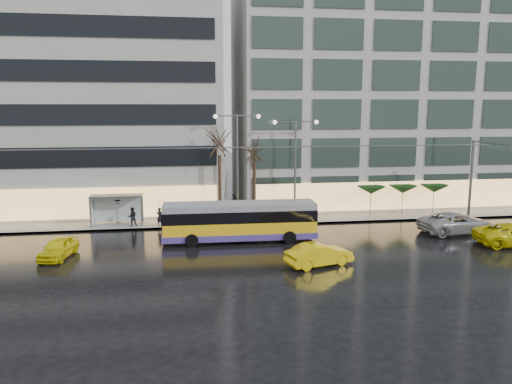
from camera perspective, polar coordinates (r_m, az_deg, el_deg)
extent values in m
plane|color=black|center=(32.50, -3.54, -7.82)|extent=(140.00, 140.00, 0.00)
cube|color=gray|center=(46.15, -2.53, -2.45)|extent=(80.00, 10.00, 0.15)
cube|color=slate|center=(41.35, -1.83, -3.87)|extent=(80.00, 0.10, 0.15)
cube|color=#9F9D98|center=(51.71, -23.86, 10.41)|extent=(34.00, 14.00, 22.00)
cube|color=#9F9D98|center=(54.41, 15.34, 12.39)|extent=(32.00, 14.00, 25.00)
cube|color=yellow|center=(36.77, -1.87, -4.16)|extent=(11.13, 2.53, 1.39)
cube|color=#4F3B93|center=(36.88, -1.87, -4.86)|extent=(11.17, 2.57, 0.46)
cube|color=black|center=(36.54, -1.88, -2.61)|extent=(11.15, 2.55, 0.83)
cube|color=gray|center=(36.40, -1.89, -1.62)|extent=(11.13, 2.53, 0.46)
cube|color=black|center=(37.47, 6.64, -2.58)|extent=(0.10, 2.13, 1.20)
cube|color=black|center=(36.49, -10.63, -3.01)|extent=(0.10, 2.13, 1.20)
cylinder|color=black|center=(38.46, 3.20, -4.33)|extent=(0.93, 0.34, 0.92)
cylinder|color=black|center=(36.27, 3.86, -5.20)|extent=(0.93, 0.34, 0.92)
cylinder|color=black|center=(37.87, -7.35, -4.62)|extent=(0.93, 0.34, 0.92)
cylinder|color=black|center=(35.63, -7.35, -5.53)|extent=(0.93, 0.34, 0.92)
cylinder|color=#595B60|center=(36.96, -3.45, 0.65)|extent=(0.13, 3.44, 2.43)
cylinder|color=#595B60|center=(37.41, -3.50, 0.76)|extent=(0.13, 3.44, 2.43)
cylinder|color=#595B60|center=(46.82, 23.34, 1.20)|extent=(0.24, 0.24, 7.00)
cube|color=#595B60|center=(44.39, 25.32, 5.06)|extent=(0.10, 5.00, 0.10)
cylinder|color=#595B60|center=(36.94, -2.86, 5.07)|extent=(42.00, 0.04, 0.04)
cylinder|color=#595B60|center=(37.43, -2.93, 5.13)|extent=(42.00, 0.04, 0.04)
cube|color=#595B60|center=(42.37, -15.64, -0.41)|extent=(4.20, 1.60, 0.12)
cube|color=silver|center=(43.28, -15.45, -1.88)|extent=(4.00, 0.05, 2.20)
cube|color=white|center=(42.91, -18.28, -2.12)|extent=(0.10, 1.40, 2.20)
cylinder|color=#595B60|center=(42.23, -18.38, -2.31)|extent=(0.10, 0.10, 2.40)
cylinder|color=#595B60|center=(43.58, -18.06, -1.93)|extent=(0.10, 0.10, 2.40)
cylinder|color=#595B60|center=(41.71, -12.96, -2.21)|extent=(0.10, 0.10, 2.40)
cylinder|color=#595B60|center=(43.07, -12.81, -1.83)|extent=(0.10, 0.10, 2.40)
cylinder|color=#595B60|center=(42.25, -2.14, 2.72)|extent=(0.18, 0.18, 9.00)
cylinder|color=#595B60|center=(41.86, -3.42, 8.69)|extent=(1.80, 0.10, 0.10)
cylinder|color=#595B60|center=(42.05, -0.94, 8.71)|extent=(1.80, 0.10, 0.10)
sphere|color=#FFF2CC|center=(41.79, -4.66, 8.60)|extent=(0.36, 0.36, 0.36)
sphere|color=#FFF2CC|center=(42.18, 0.28, 8.64)|extent=(0.36, 0.36, 0.36)
cylinder|color=#595B60|center=(43.10, 4.49, 2.50)|extent=(0.18, 0.18, 8.50)
cylinder|color=#595B60|center=(42.60, 3.37, 8.03)|extent=(1.80, 0.10, 0.10)
cylinder|color=#595B60|center=(43.00, 5.75, 8.02)|extent=(1.80, 0.10, 0.10)
sphere|color=#FFF2CC|center=(42.42, 2.17, 7.97)|extent=(0.36, 0.36, 0.36)
sphere|color=#FFF2CC|center=(43.22, 6.91, 7.94)|extent=(0.36, 0.36, 0.36)
cylinder|color=black|center=(42.56, -4.16, 0.44)|extent=(0.28, 0.28, 5.60)
cylinder|color=black|center=(43.12, -0.20, 0.12)|extent=(0.28, 0.28, 4.90)
cylinder|color=#595B60|center=(45.83, 12.95, -1.27)|extent=(0.06, 0.06, 2.20)
cone|color=black|center=(45.62, 13.01, 0.21)|extent=(2.50, 2.50, 0.70)
cylinder|color=#595B60|center=(47.00, 16.36, -1.15)|extent=(0.06, 0.06, 2.20)
cone|color=black|center=(46.79, 16.43, 0.29)|extent=(2.50, 2.50, 0.70)
cylinder|color=#595B60|center=(48.32, 19.60, -1.03)|extent=(0.06, 0.06, 2.20)
cone|color=black|center=(48.12, 19.68, 0.37)|extent=(2.50, 2.50, 0.70)
imported|color=yellow|center=(35.29, -21.66, -5.97)|extent=(2.25, 4.09, 1.32)
imported|color=yellow|center=(31.49, 7.23, -7.11)|extent=(4.55, 2.72, 1.42)
imported|color=#A1A1A6|center=(42.17, 21.91, -3.28)|extent=(6.13, 3.30, 1.63)
imported|color=black|center=(41.44, -10.94, -2.80)|extent=(0.67, 0.58, 1.56)
imported|color=#E24B79|center=(41.24, -10.98, -1.49)|extent=(1.28, 1.29, 0.88)
imported|color=black|center=(41.96, -13.96, -2.75)|extent=(0.88, 0.75, 1.57)
imported|color=black|center=(43.59, -15.46, -2.12)|extent=(1.26, 0.75, 1.93)
imported|color=black|center=(43.44, -15.51, -1.10)|extent=(0.84, 0.84, 0.72)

